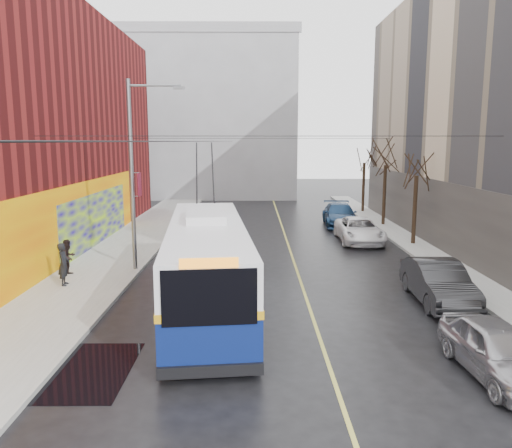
{
  "coord_description": "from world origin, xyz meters",
  "views": [
    {
      "loc": [
        -0.61,
        -13.35,
        6.2
      ],
      "look_at": [
        -0.5,
        8.61,
        2.55
      ],
      "focal_mm": 35.0,
      "sensor_mm": 36.0,
      "label": 1
    }
  ],
  "objects_px": {
    "trolleybus": "(207,262)",
    "pedestrian_b": "(68,257)",
    "tree_mid": "(386,155)",
    "parked_car_d": "(340,215)",
    "tree_near": "(417,162)",
    "parked_car_a": "(497,350)",
    "streetlight_pole": "(135,171)",
    "parked_car_c": "(359,230)",
    "tree_far": "(365,154)",
    "following_car": "(203,218)",
    "pedestrian_a": "(64,264)",
    "parked_car_b": "(438,282)"
  },
  "relations": [
    {
      "from": "trolleybus",
      "to": "pedestrian_b",
      "type": "bearing_deg",
      "value": 144.08
    },
    {
      "from": "tree_mid",
      "to": "parked_car_d",
      "type": "bearing_deg",
      "value": 177.78
    },
    {
      "from": "tree_near",
      "to": "parked_car_a",
      "type": "height_order",
      "value": "tree_near"
    },
    {
      "from": "streetlight_pole",
      "to": "tree_near",
      "type": "relative_size",
      "value": 1.41
    },
    {
      "from": "parked_car_c",
      "to": "pedestrian_b",
      "type": "height_order",
      "value": "pedestrian_b"
    },
    {
      "from": "tree_mid",
      "to": "parked_car_c",
      "type": "xyz_separation_m",
      "value": [
        -3.03,
        -5.93,
        -4.5
      ]
    },
    {
      "from": "tree_far",
      "to": "following_car",
      "type": "distance_m",
      "value": 16.14
    },
    {
      "from": "streetlight_pole",
      "to": "parked_car_a",
      "type": "height_order",
      "value": "streetlight_pole"
    },
    {
      "from": "tree_near",
      "to": "pedestrian_b",
      "type": "height_order",
      "value": "tree_near"
    },
    {
      "from": "tree_mid",
      "to": "pedestrian_b",
      "type": "height_order",
      "value": "tree_mid"
    },
    {
      "from": "streetlight_pole",
      "to": "pedestrian_a",
      "type": "relative_size",
      "value": 4.94
    },
    {
      "from": "tree_mid",
      "to": "parked_car_c",
      "type": "height_order",
      "value": "tree_mid"
    },
    {
      "from": "following_car",
      "to": "pedestrian_b",
      "type": "height_order",
      "value": "pedestrian_b"
    },
    {
      "from": "tree_far",
      "to": "pedestrian_b",
      "type": "xyz_separation_m",
      "value": [
        -18.08,
        -21.1,
        -4.17
      ]
    },
    {
      "from": "parked_car_b",
      "to": "pedestrian_a",
      "type": "distance_m",
      "value": 15.34
    },
    {
      "from": "parked_car_a",
      "to": "pedestrian_b",
      "type": "bearing_deg",
      "value": 143.6
    },
    {
      "from": "tree_near",
      "to": "parked_car_d",
      "type": "bearing_deg",
      "value": 114.19
    },
    {
      "from": "parked_car_d",
      "to": "parked_car_a",
      "type": "bearing_deg",
      "value": -86.48
    },
    {
      "from": "trolleybus",
      "to": "pedestrian_b",
      "type": "xyz_separation_m",
      "value": [
        -6.71,
        3.88,
        -0.74
      ]
    },
    {
      "from": "tree_near",
      "to": "parked_car_c",
      "type": "height_order",
      "value": "tree_near"
    },
    {
      "from": "parked_car_c",
      "to": "pedestrian_b",
      "type": "relative_size",
      "value": 3.31
    },
    {
      "from": "following_car",
      "to": "tree_far",
      "type": "bearing_deg",
      "value": 34.48
    },
    {
      "from": "parked_car_a",
      "to": "pedestrian_a",
      "type": "height_order",
      "value": "pedestrian_a"
    },
    {
      "from": "streetlight_pole",
      "to": "parked_car_c",
      "type": "xyz_separation_m",
      "value": [
        12.11,
        7.07,
        -4.09
      ]
    },
    {
      "from": "streetlight_pole",
      "to": "parked_car_c",
      "type": "distance_m",
      "value": 14.6
    },
    {
      "from": "tree_mid",
      "to": "pedestrian_a",
      "type": "relative_size",
      "value": 3.67
    },
    {
      "from": "streetlight_pole",
      "to": "tree_mid",
      "type": "xyz_separation_m",
      "value": [
        15.14,
        13.0,
        0.41
      ]
    },
    {
      "from": "streetlight_pole",
      "to": "following_car",
      "type": "bearing_deg",
      "value": 80.61
    },
    {
      "from": "trolleybus",
      "to": "parked_car_a",
      "type": "relative_size",
      "value": 3.05
    },
    {
      "from": "tree_near",
      "to": "pedestrian_b",
      "type": "xyz_separation_m",
      "value": [
        -18.08,
        -7.1,
        -4.0
      ]
    },
    {
      "from": "tree_far",
      "to": "parked_car_a",
      "type": "distance_m",
      "value": 31.36
    },
    {
      "from": "trolleybus",
      "to": "parked_car_d",
      "type": "distance_m",
      "value": 19.88
    },
    {
      "from": "pedestrian_a",
      "to": "tree_near",
      "type": "bearing_deg",
      "value": -73.56
    },
    {
      "from": "streetlight_pole",
      "to": "tree_far",
      "type": "distance_m",
      "value": 25.09
    },
    {
      "from": "parked_car_a",
      "to": "following_car",
      "type": "distance_m",
      "value": 24.8
    },
    {
      "from": "trolleybus",
      "to": "pedestrian_a",
      "type": "distance_m",
      "value": 6.71
    },
    {
      "from": "parked_car_a",
      "to": "parked_car_b",
      "type": "relative_size",
      "value": 0.87
    },
    {
      "from": "parked_car_a",
      "to": "following_car",
      "type": "bearing_deg",
      "value": 110.76
    },
    {
      "from": "parked_car_a",
      "to": "following_car",
      "type": "relative_size",
      "value": 0.91
    },
    {
      "from": "parked_car_c",
      "to": "parked_car_a",
      "type": "bearing_deg",
      "value": -89.3
    },
    {
      "from": "following_car",
      "to": "pedestrian_a",
      "type": "distance_m",
      "value": 15.2
    },
    {
      "from": "parked_car_c",
      "to": "parked_car_d",
      "type": "xyz_separation_m",
      "value": [
        -0.17,
        6.05,
        0.06
      ]
    },
    {
      "from": "parked_car_a",
      "to": "parked_car_d",
      "type": "distance_m",
      "value": 24.02
    },
    {
      "from": "trolleybus",
      "to": "parked_car_c",
      "type": "bearing_deg",
      "value": 49.44
    },
    {
      "from": "parked_car_b",
      "to": "pedestrian_b",
      "type": "height_order",
      "value": "pedestrian_b"
    },
    {
      "from": "tree_far",
      "to": "trolleybus",
      "type": "height_order",
      "value": "tree_far"
    },
    {
      "from": "tree_far",
      "to": "parked_car_c",
      "type": "height_order",
      "value": "tree_far"
    },
    {
      "from": "parked_car_d",
      "to": "pedestrian_b",
      "type": "relative_size",
      "value": 3.44
    },
    {
      "from": "tree_near",
      "to": "pedestrian_b",
      "type": "relative_size",
      "value": 3.89
    },
    {
      "from": "tree_near",
      "to": "parked_car_a",
      "type": "xyz_separation_m",
      "value": [
        -3.14,
        -16.89,
        -4.24
      ]
    }
  ]
}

